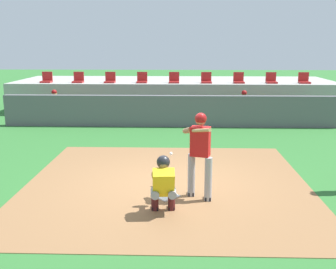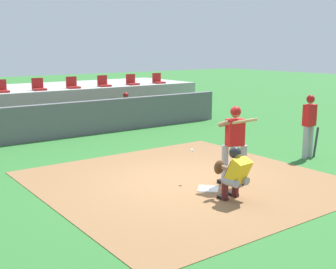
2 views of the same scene
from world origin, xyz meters
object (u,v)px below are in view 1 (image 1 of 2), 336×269
(dugout_player_1, at_px, (244,106))
(stadium_seat_8, at_px, (304,80))
(stadium_seat_0, at_px, (47,79))
(stadium_seat_4, at_px, (174,80))
(catcher_crouched, at_px, (163,182))
(stadium_seat_5, at_px, (206,80))
(stadium_seat_6, at_px, (239,80))
(stadium_seat_7, at_px, (271,80))
(stadium_seat_3, at_px, (142,80))
(batter_at_plate, at_px, (200,150))
(home_plate, at_px, (166,196))
(stadium_seat_1, at_px, (78,80))
(dugout_player_0, at_px, (54,105))
(stadium_seat_2, at_px, (110,80))

(dugout_player_1, relative_size, stadium_seat_8, 2.71)
(stadium_seat_0, relative_size, stadium_seat_4, 1.00)
(catcher_crouched, height_order, stadium_seat_5, stadium_seat_5)
(stadium_seat_6, xyz_separation_m, stadium_seat_7, (1.44, 0.00, 0.00))
(stadium_seat_7, relative_size, stadium_seat_8, 1.00)
(stadium_seat_0, height_order, stadium_seat_3, same)
(stadium_seat_6, bearing_deg, stadium_seat_4, 180.00)
(stadium_seat_3, xyz_separation_m, stadium_seat_7, (5.78, 0.00, 0.00))
(stadium_seat_7, xyz_separation_m, stadium_seat_8, (1.44, 0.00, 0.00))
(batter_at_plate, xyz_separation_m, stadium_seat_3, (-2.14, 10.24, 0.50))
(dugout_player_1, height_order, stadium_seat_3, stadium_seat_3)
(home_plate, height_order, stadium_seat_1, stadium_seat_1)
(stadium_seat_3, distance_m, stadium_seat_5, 2.89)
(home_plate, distance_m, stadium_seat_8, 11.80)
(stadium_seat_0, bearing_deg, stadium_seat_3, 0.00)
(stadium_seat_0, height_order, stadium_seat_1, same)
(stadium_seat_5, bearing_deg, dugout_player_0, -162.13)
(dugout_player_0, relative_size, stadium_seat_4, 2.71)
(catcher_crouched, distance_m, stadium_seat_3, 11.10)
(dugout_player_0, xyz_separation_m, stadium_seat_0, (-0.91, 2.03, 0.86))
(stadium_seat_6, bearing_deg, dugout_player_1, -90.96)
(batter_at_plate, distance_m, stadium_seat_0, 12.12)
(dugout_player_0, height_order, stadium_seat_5, stadium_seat_5)
(stadium_seat_1, bearing_deg, stadium_seat_3, 0.00)
(stadium_seat_0, distance_m, stadium_seat_1, 1.44)
(stadium_seat_6, relative_size, stadium_seat_7, 1.00)
(stadium_seat_2, xyz_separation_m, stadium_seat_5, (4.33, 0.00, 0.00))
(stadium_seat_5, bearing_deg, stadium_seat_4, 180.00)
(home_plate, height_order, catcher_crouched, catcher_crouched)
(dugout_player_1, xyz_separation_m, stadium_seat_4, (-2.85, 2.03, 0.86))
(stadium_seat_2, bearing_deg, catcher_crouched, -75.35)
(catcher_crouched, bearing_deg, stadium_seat_5, 82.38)
(dugout_player_1, bearing_deg, dugout_player_0, 180.00)
(stadium_seat_0, xyz_separation_m, stadium_seat_5, (7.22, 0.00, 0.00))
(stadium_seat_5, bearing_deg, stadium_seat_6, 0.00)
(stadium_seat_2, xyz_separation_m, stadium_seat_4, (2.89, 0.00, 0.00))
(dugout_player_0, distance_m, stadium_seat_7, 9.46)
(batter_at_plate, xyz_separation_m, stadium_seat_8, (5.09, 10.24, 0.50))
(dugout_player_0, distance_m, stadium_seat_1, 2.27)
(batter_at_plate, xyz_separation_m, stadium_seat_7, (3.64, 10.24, 0.50))
(catcher_crouched, height_order, stadium_seat_8, stadium_seat_8)
(batter_at_plate, bearing_deg, stadium_seat_3, 101.78)
(dugout_player_1, height_order, stadium_seat_2, stadium_seat_2)
(dugout_player_0, xyz_separation_m, dugout_player_1, (7.72, 0.00, 0.00))
(home_plate, xyz_separation_m, stadium_seat_1, (-4.33, 10.18, 1.51))
(stadium_seat_3, relative_size, stadium_seat_7, 1.00)
(batter_at_plate, relative_size, stadium_seat_2, 3.76)
(catcher_crouched, relative_size, stadium_seat_0, 3.88)
(batter_at_plate, distance_m, stadium_seat_3, 10.47)
(home_plate, bearing_deg, stadium_seat_3, 98.08)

